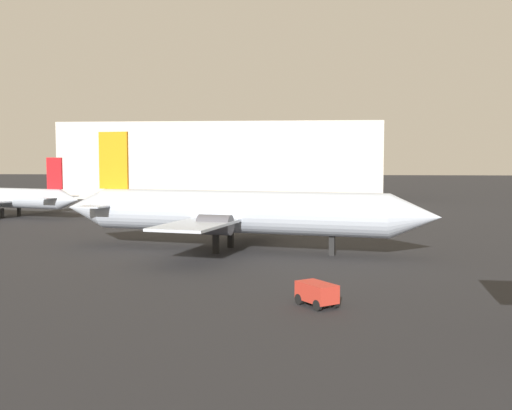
{
  "coord_description": "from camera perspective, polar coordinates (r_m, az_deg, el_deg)",
  "views": [
    {
      "loc": [
        0.86,
        -8.65,
        8.11
      ],
      "look_at": [
        -4.46,
        48.43,
        3.75
      ],
      "focal_mm": 42.69,
      "sensor_mm": 36.0,
      "label": 1
    }
  ],
  "objects": [
    {
      "name": "baggage_cart",
      "position": [
        33.94,
        5.72,
        -8.18
      ],
      "size": [
        2.48,
        2.7,
        1.3
      ],
      "rotation": [
        0.0,
        0.0,
        5.35
      ],
      "color": "red",
      "rests_on": "ground_plane"
    },
    {
      "name": "airplane_far_left",
      "position": [
        91.43,
        -22.35,
        0.63
      ],
      "size": [
        24.76,
        19.19,
        8.29
      ],
      "rotation": [
        0.0,
        0.0,
        2.84
      ],
      "color": "#B2BCCC",
      "rests_on": "ground_plane"
    },
    {
      "name": "terminal_building",
      "position": [
        130.32,
        -3.08,
        4.19
      ],
      "size": [
        65.21,
        20.21,
        15.52
      ],
      "primitive_type": "cube",
      "color": "beige",
      "rests_on": "ground_plane"
    },
    {
      "name": "airplane_on_taxiway",
      "position": [
        53.42,
        -1.99,
        -0.65
      ],
      "size": [
        34.38,
        21.71,
        10.62
      ],
      "rotation": [
        0.0,
        0.0,
        -0.21
      ],
      "color": "#B2BCCC",
      "rests_on": "ground_plane"
    }
  ]
}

